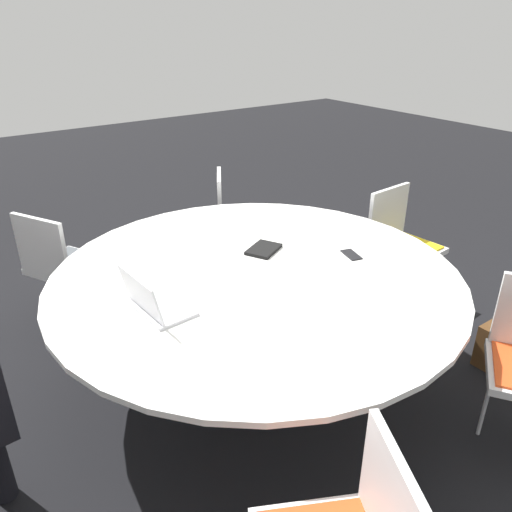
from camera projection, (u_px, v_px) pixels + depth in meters
The scene contains 9 objects.
ground_plane at pixel (256, 379), 3.01m from camera, with size 16.00×16.00×0.00m, color black.
conference_table at pixel (256, 287), 2.74m from camera, with size 2.21×2.21×0.73m.
chair_3 at pixel (400, 237), 3.66m from camera, with size 0.45×0.47×0.86m.
chair_4 at pixel (236, 215), 4.07m from camera, with size 0.60×0.59×0.86m.
chair_5 at pixel (60, 260), 3.32m from camera, with size 0.58×0.58×0.86m.
laptop at pixel (153, 302), 2.32m from camera, with size 0.34×0.25×0.21m.
spiral_notebook at pixel (264, 249), 2.94m from camera, with size 0.23×0.26×0.02m.
cell_phone at pixel (351, 255), 2.89m from camera, with size 0.15×0.11×0.01m.
handbag at pixel (509, 355), 3.00m from camera, with size 0.36×0.16×0.28m.
Camera 1 is at (-1.94, 1.39, 1.99)m, focal length 35.00 mm.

